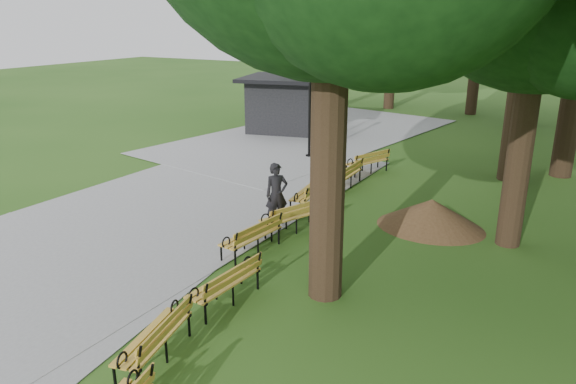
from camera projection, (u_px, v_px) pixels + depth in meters
The scene contains 13 objects.
ground at pixel (223, 272), 12.18m from camera, with size 100.00×100.00×0.00m, color #285217.
path at pixel (174, 204), 16.51m from camera, with size 12.00×38.00×0.06m, color gray.
person at pixel (277, 194), 14.68m from camera, with size 0.64×0.42×1.76m, color black.
kiosk at pixel (286, 104), 26.56m from camera, with size 4.39×3.81×2.75m, color black, non-canonical shape.
lamp_post at pixel (310, 99), 21.33m from camera, with size 0.32×0.32×3.35m.
dirt_mound at pixel (431, 213), 14.63m from camera, with size 2.46×2.46×0.81m, color #47301C.
bench_1 at pixel (154, 338), 8.91m from camera, with size 1.90×0.64×0.88m, color gold, non-canonical shape.
bench_2 at pixel (224, 283), 10.74m from camera, with size 1.90×0.64×0.88m, color gold, non-canonical shape.
bench_3 at pixel (251, 236), 13.03m from camera, with size 1.90×0.64×0.88m, color gold, non-canonical shape.
bench_4 at pixel (291, 216), 14.33m from camera, with size 1.90×0.64×0.88m, color gold, non-canonical shape.
bench_5 at pixel (307, 193), 16.21m from camera, with size 1.90×0.64×0.88m, color gold, non-canonical shape.
bench_6 at pixel (345, 175), 18.06m from camera, with size 1.90×0.64×0.88m, color gold, non-canonical shape.
bench_7 at pixel (367, 162), 19.66m from camera, with size 1.90×0.64×0.88m, color gold, non-canonical shape.
Camera 1 is at (6.64, -8.90, 5.52)m, focal length 33.49 mm.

